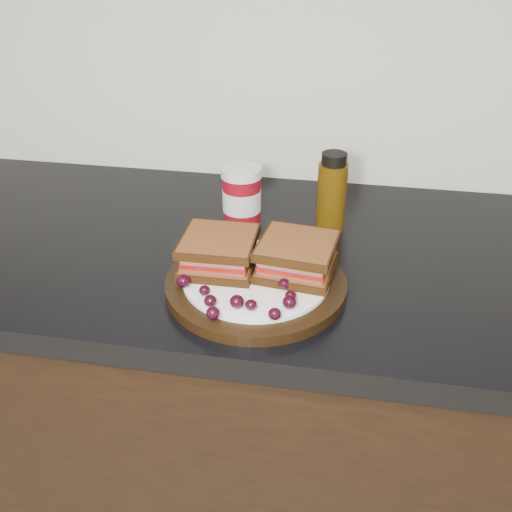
{
  "coord_description": "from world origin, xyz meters",
  "views": [
    {
      "loc": [
        0.34,
        0.84,
        1.4
      ],
      "look_at": [
        0.21,
        1.57,
        0.96
      ],
      "focal_mm": 40.0,
      "sensor_mm": 36.0,
      "label": 1
    }
  ],
  "objects": [
    {
      "name": "grape_13",
      "position": [
        0.15,
        1.63,
        0.93
      ],
      "size": [
        0.02,
        0.02,
        0.02
      ],
      "primitive_type": "ellipsoid",
      "color": "black",
      "rests_on": "plate"
    },
    {
      "name": "grape_1",
      "position": [
        0.14,
        1.5,
        0.93
      ],
      "size": [
        0.02,
        0.02,
        0.02
      ],
      "primitive_type": "ellipsoid",
      "color": "black",
      "rests_on": "plate"
    },
    {
      "name": "grape_19",
      "position": [
        0.12,
        1.59,
        0.93
      ],
      "size": [
        0.02,
        0.02,
        0.02
      ],
      "primitive_type": "ellipsoid",
      "color": "black",
      "rests_on": "plate"
    },
    {
      "name": "condiment_jar",
      "position": [
        0.14,
        1.78,
        0.96
      ],
      "size": [
        0.08,
        0.08,
        0.11
      ],
      "primitive_type": "cylinder",
      "rotation": [
        0.0,
        0.0,
        -0.09
      ],
      "color": "maroon",
      "rests_on": "countertop"
    },
    {
      "name": "plate",
      "position": [
        0.21,
        1.57,
        0.91
      ],
      "size": [
        0.28,
        0.28,
        0.02
      ],
      "primitive_type": "cylinder",
      "color": "black",
      "rests_on": "countertop"
    },
    {
      "name": "grape_14",
      "position": [
        0.13,
        1.6,
        0.93
      ],
      "size": [
        0.02,
        0.02,
        0.01
      ],
      "primitive_type": "ellipsoid",
      "color": "black",
      "rests_on": "plate"
    },
    {
      "name": "grape_0",
      "position": [
        0.11,
        1.52,
        0.93
      ],
      "size": [
        0.02,
        0.02,
        0.02
      ],
      "primitive_type": "ellipsoid",
      "color": "black",
      "rests_on": "plate"
    },
    {
      "name": "sandwich_left",
      "position": [
        0.15,
        1.58,
        0.95
      ],
      "size": [
        0.12,
        0.12,
        0.05
      ],
      "primitive_type": null,
      "rotation": [
        0.0,
        0.0,
        0.02
      ],
      "color": "brown",
      "rests_on": "plate"
    },
    {
      "name": "grape_16",
      "position": [
        0.13,
        1.55,
        0.93
      ],
      "size": [
        0.02,
        0.02,
        0.02
      ],
      "primitive_type": "ellipsoid",
      "color": "black",
      "rests_on": "plate"
    },
    {
      "name": "grape_12",
      "position": [
        0.28,
        1.61,
        0.93
      ],
      "size": [
        0.02,
        0.02,
        0.02
      ],
      "primitive_type": "ellipsoid",
      "color": "black",
      "rests_on": "plate"
    },
    {
      "name": "grape_5",
      "position": [
        0.22,
        1.48,
        0.93
      ],
      "size": [
        0.02,
        0.02,
        0.02
      ],
      "primitive_type": "ellipsoid",
      "color": "black",
      "rests_on": "plate"
    },
    {
      "name": "sandwich_right",
      "position": [
        0.27,
        1.59,
        0.95
      ],
      "size": [
        0.13,
        0.13,
        0.05
      ],
      "primitive_type": null,
      "rotation": [
        0.0,
        0.0,
        -0.12
      ],
      "color": "brown",
      "rests_on": "plate"
    },
    {
      "name": "grape_15",
      "position": [
        0.15,
        1.57,
        0.93
      ],
      "size": [
        0.02,
        0.02,
        0.02
      ],
      "primitive_type": "ellipsoid",
      "color": "black",
      "rests_on": "plate"
    },
    {
      "name": "grape_3",
      "position": [
        0.17,
        1.45,
        0.93
      ],
      "size": [
        0.02,
        0.02,
        0.02
      ],
      "primitive_type": "ellipsoid",
      "color": "black",
      "rests_on": "plate"
    },
    {
      "name": "grape_17",
      "position": [
        0.15,
        1.62,
        0.93
      ],
      "size": [
        0.02,
        0.02,
        0.02
      ],
      "primitive_type": "ellipsoid",
      "color": "black",
      "rests_on": "plate"
    },
    {
      "name": "grape_6",
      "position": [
        0.25,
        1.46,
        0.93
      ],
      "size": [
        0.02,
        0.02,
        0.02
      ],
      "primitive_type": "ellipsoid",
      "color": "black",
      "rests_on": "plate"
    },
    {
      "name": "grape_9",
      "position": [
        0.25,
        1.54,
        0.93
      ],
      "size": [
        0.02,
        0.02,
        0.02
      ],
      "primitive_type": "ellipsoid",
      "color": "black",
      "rests_on": "plate"
    },
    {
      "name": "grape_2",
      "position": [
        0.16,
        1.48,
        0.93
      ],
      "size": [
        0.02,
        0.02,
        0.02
      ],
      "primitive_type": "ellipsoid",
      "color": "black",
      "rests_on": "plate"
    },
    {
      "name": "grape_18",
      "position": [
        0.13,
        1.6,
        0.93
      ],
      "size": [
        0.02,
        0.02,
        0.02
      ],
      "primitive_type": "ellipsoid",
      "color": "black",
      "rests_on": "plate"
    },
    {
      "name": "oil_bottle",
      "position": [
        0.31,
        1.78,
        0.97
      ],
      "size": [
        0.06,
        0.06,
        0.15
      ],
      "primitive_type": "cylinder",
      "rotation": [
        0.0,
        0.0,
        0.05
      ],
      "color": "#432C06",
      "rests_on": "countertop"
    },
    {
      "name": "grape_4",
      "position": [
        0.2,
        1.48,
        0.93
      ],
      "size": [
        0.02,
        0.02,
        0.02
      ],
      "primitive_type": "ellipsoid",
      "color": "black",
      "rests_on": "plate"
    },
    {
      "name": "grape_10",
      "position": [
        0.3,
        1.58,
        0.93
      ],
      "size": [
        0.02,
        0.02,
        0.02
      ],
      "primitive_type": "ellipsoid",
      "color": "black",
      "rests_on": "plate"
    },
    {
      "name": "grape_8",
      "position": [
        0.27,
        1.51,
        0.93
      ],
      "size": [
        0.02,
        0.02,
        0.02
      ],
      "primitive_type": "ellipsoid",
      "color": "black",
      "rests_on": "plate"
    },
    {
      "name": "countertop",
      "position": [
        0.0,
        1.7,
        0.88
      ],
      "size": [
        3.98,
        0.6,
        0.04
      ],
      "primitive_type": "cube",
      "color": "black",
      "rests_on": "base_cabinets"
    },
    {
      "name": "grape_11",
      "position": [
        0.27,
        1.58,
        0.93
      ],
      "size": [
        0.02,
        0.02,
        0.02
      ],
      "primitive_type": "ellipsoid",
      "color": "black",
      "rests_on": "plate"
    },
    {
      "name": "base_cabinets",
      "position": [
        0.0,
        1.7,
        0.43
      ],
      "size": [
        3.96,
        0.58,
        0.86
      ],
      "primitive_type": "cube",
      "color": "black",
      "rests_on": "ground_plane"
    },
    {
      "name": "grape_7",
      "position": [
        0.27,
        1.49,
        0.93
      ],
      "size": [
        0.02,
        0.02,
        0.02
      ],
      "primitive_type": "ellipsoid",
      "color": "black",
      "rests_on": "plate"
    }
  ]
}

